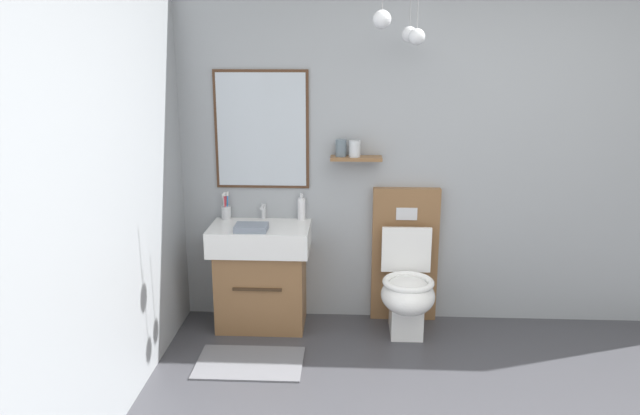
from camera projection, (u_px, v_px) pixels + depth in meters
wall_back at (471, 147)px, 4.29m from camera, size 4.43×0.64×2.56m
wall_left at (29, 223)px, 2.41m from camera, size 0.12×4.23×2.56m
bath_mat at (250, 363)px, 3.88m from camera, size 0.68×0.44×0.01m
vanity_sink_left at (261, 273)px, 4.34m from camera, size 0.70×0.47×0.76m
tap_on_left_sink at (263, 210)px, 4.40m from camera, size 0.03×0.13×0.11m
toilet at (406, 279)px, 4.29m from camera, size 0.48×0.62×1.00m
toothbrush_cup at (226, 211)px, 4.40m from camera, size 0.07×0.07×0.20m
soap_dispenser at (302, 208)px, 4.38m from camera, size 0.06×0.06×0.20m
folded_hand_towel at (251, 228)px, 4.12m from camera, size 0.22×0.16×0.04m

